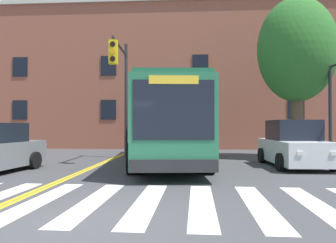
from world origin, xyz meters
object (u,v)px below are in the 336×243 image
object	(u,v)px
city_bus	(168,123)
car_white_far_lane	(294,146)
street_tree_curbside_large	(297,51)
traffic_light_overhead	(121,79)

from	to	relation	value
city_bus	car_white_far_lane	size ratio (longest dim) A/B	2.56
street_tree_curbside_large	city_bus	bearing A→B (deg)	-160.44
traffic_light_overhead	street_tree_curbside_large	world-z (taller)	street_tree_curbside_large
car_white_far_lane	street_tree_curbside_large	bearing A→B (deg)	70.12
city_bus	street_tree_curbside_large	xyz separation A→B (m)	(6.42, 2.28, 3.68)
car_white_far_lane	city_bus	bearing A→B (deg)	169.03
car_white_far_lane	traffic_light_overhead	world-z (taller)	traffic_light_overhead
city_bus	street_tree_curbside_large	world-z (taller)	street_tree_curbside_large
city_bus	traffic_light_overhead	distance (m)	3.12
traffic_light_overhead	street_tree_curbside_large	bearing A→B (deg)	11.14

